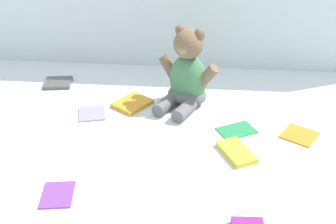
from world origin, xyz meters
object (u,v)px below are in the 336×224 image
Objects in this scene: book_case_1 at (92,113)px; book_case_2 at (300,134)px; teddy_bear at (187,77)px; book_case_0 at (237,130)px; book_case_6 at (58,83)px; book_case_7 at (58,194)px; book_case_4 at (132,103)px; book_case_5 at (236,152)px.

book_case_2 is at bearing 159.40° from book_case_1.
teddy_bear is 2.86× the size of book_case_1.
book_case_0 is (0.16, -0.16, -0.10)m from teddy_bear.
book_case_6 is at bearing -166.86° from teddy_bear.
book_case_0 is 0.19m from book_case_2.
book_case_7 is at bearing 8.90° from book_case_6.
book_case_2 is at bearing -1.64° from teddy_bear.
book_case_1 reaches higher than book_case_7.
book_case_1 is 0.14m from book_case_4.
book_case_0 is at bearing -152.78° from book_case_7.
book_case_0 is 0.12m from book_case_5.
book_case_2 is 0.55m from book_case_4.
book_case_1 is 0.39m from book_case_7.
book_case_6 reaches higher than book_case_2.
book_case_5 is (0.15, -0.28, -0.09)m from teddy_bear.
teddy_bear reaches higher than book_case_4.
teddy_bear reaches higher than book_case_2.
book_case_7 is at bearing -95.72° from teddy_bear.
book_case_2 is at bearing 19.76° from book_case_4.
book_case_4 is at bearing -63.98° from book_case_5.
book_case_6 is (-0.48, 0.10, -0.09)m from teddy_bear.
teddy_bear is 0.50m from book_case_6.
book_case_5 is at bearing -36.68° from teddy_bear.
teddy_bear is 2.27× the size of book_case_4.
book_case_2 reaches higher than book_case_0.
teddy_bear is 2.75× the size of book_case_6.
book_case_1 and book_case_2 have the same top height.
book_case_5 reaches higher than book_case_6.
book_case_6 is at bearing -58.16° from book_case_5.
book_case_2 is at bearing -177.37° from book_case_5.
book_case_0 is at bearing 158.16° from book_case_1.
teddy_bear is 0.21m from book_case_4.
book_case_5 is at bearing 49.82° from book_case_6.
book_case_4 is 1.24× the size of book_case_7.
book_case_5 is 0.75m from book_case_6.
book_case_0 is 0.70m from book_case_6.
book_case_7 is at bearing -2.01° from book_case_5.
book_case_6 reaches higher than book_case_7.
book_case_4 is at bearing -73.45° from book_case_2.
book_case_5 is at bearing -163.69° from book_case_7.
book_case_5 is (-0.01, -0.12, 0.00)m from book_case_0.
book_case_0 is at bearing 13.76° from book_case_4.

